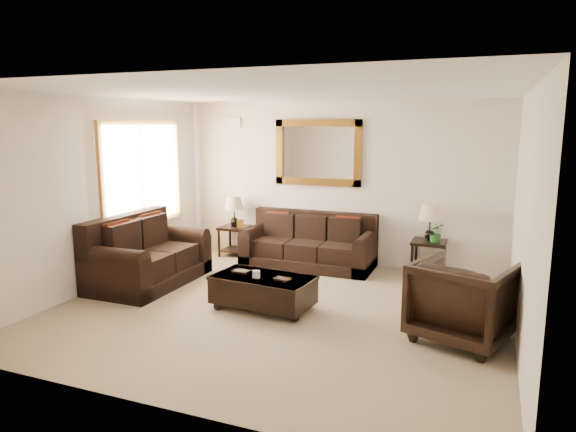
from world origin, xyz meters
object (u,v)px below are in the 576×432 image
at_px(end_table_left, 234,217).
at_px(end_table_right, 430,229).
at_px(coffee_table, 263,289).
at_px(loveseat, 145,258).
at_px(armchair, 463,297).
at_px(sofa, 309,247).

bearing_deg(end_table_left, end_table_right, -0.20).
distance_m(end_table_left, coffee_table, 2.82).
xyz_separation_m(loveseat, armchair, (4.46, -0.43, 0.12)).
xyz_separation_m(loveseat, end_table_left, (0.47, 1.93, 0.32)).
height_order(loveseat, armchair, loveseat).
xyz_separation_m(sofa, end_table_right, (1.91, 0.13, 0.41)).
bearing_deg(coffee_table, loveseat, 175.76).
distance_m(end_table_right, coffee_table, 2.92).
distance_m(loveseat, armchair, 4.49).
xyz_separation_m(end_table_right, armchair, (0.63, -2.35, -0.24)).
xyz_separation_m(loveseat, end_table_right, (3.84, 1.92, 0.36)).
height_order(end_table_right, coffee_table, end_table_right).
bearing_deg(end_table_right, sofa, -176.18).
xyz_separation_m(coffee_table, armchair, (2.40, -0.07, 0.22)).
distance_m(end_table_right, armchair, 2.44).
height_order(loveseat, end_table_right, end_table_right).
bearing_deg(sofa, coffee_table, -86.51).
height_order(sofa, armchair, armchair).
height_order(coffee_table, armchair, armchair).
bearing_deg(loveseat, coffee_table, -99.80).
bearing_deg(end_table_left, coffee_table, -55.16).
distance_m(sofa, end_table_left, 1.52).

